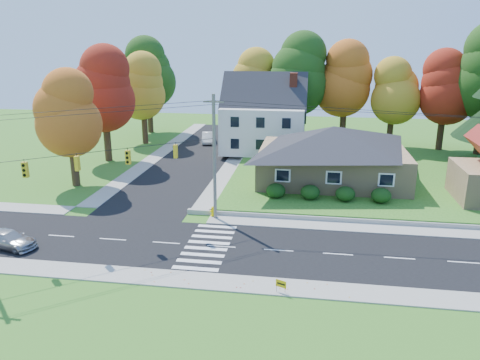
# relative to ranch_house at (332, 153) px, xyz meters

# --- Properties ---
(ground) EXTENTS (120.00, 120.00, 0.00)m
(ground) POSITION_rel_ranch_house_xyz_m (-8.00, -16.00, -3.27)
(ground) COLOR #3D7923
(road_main) EXTENTS (90.00, 8.00, 0.02)m
(road_main) POSITION_rel_ranch_house_xyz_m (-8.00, -16.00, -3.26)
(road_main) COLOR black
(road_main) RESTS_ON ground
(road_cross) EXTENTS (8.00, 44.00, 0.02)m
(road_cross) POSITION_rel_ranch_house_xyz_m (-16.00, 10.00, -3.25)
(road_cross) COLOR black
(road_cross) RESTS_ON ground
(sidewalk_north) EXTENTS (90.00, 2.00, 0.08)m
(sidewalk_north) POSITION_rel_ranch_house_xyz_m (-8.00, -11.00, -3.23)
(sidewalk_north) COLOR #9C9A90
(sidewalk_north) RESTS_ON ground
(sidewalk_south) EXTENTS (90.00, 2.00, 0.08)m
(sidewalk_south) POSITION_rel_ranch_house_xyz_m (-8.00, -21.00, -3.23)
(sidewalk_south) COLOR #9C9A90
(sidewalk_south) RESTS_ON ground
(lawn) EXTENTS (30.00, 30.00, 0.50)m
(lawn) POSITION_rel_ranch_house_xyz_m (5.00, 5.00, -3.02)
(lawn) COLOR #3D7923
(lawn) RESTS_ON ground
(ranch_house) EXTENTS (14.60, 10.60, 5.40)m
(ranch_house) POSITION_rel_ranch_house_xyz_m (0.00, 0.00, 0.00)
(ranch_house) COLOR tan
(ranch_house) RESTS_ON lawn
(colonial_house) EXTENTS (10.40, 8.40, 9.60)m
(colonial_house) POSITION_rel_ranch_house_xyz_m (-7.96, 12.00, 1.32)
(colonial_house) COLOR silver
(colonial_house) RESTS_ON lawn
(hedge_row) EXTENTS (10.70, 1.70, 1.27)m
(hedge_row) POSITION_rel_ranch_house_xyz_m (-0.50, -6.20, -2.13)
(hedge_row) COLOR #163A10
(hedge_row) RESTS_ON lawn
(traffic_infrastructure) EXTENTS (38.10, 10.66, 10.00)m
(traffic_infrastructure) POSITION_rel_ranch_house_xyz_m (-8.15, -14.65, 1.88)
(traffic_infrastructure) COLOR #666059
(traffic_infrastructure) RESTS_ON ground
(tree_lot_0) EXTENTS (6.72, 6.72, 12.51)m
(tree_lot_0) POSITION_rel_ranch_house_xyz_m (-10.00, 18.00, 5.04)
(tree_lot_0) COLOR #3F2A19
(tree_lot_0) RESTS_ON lawn
(tree_lot_1) EXTENTS (7.84, 7.84, 14.60)m
(tree_lot_1) POSITION_rel_ranch_house_xyz_m (-4.00, 17.00, 6.35)
(tree_lot_1) COLOR #3F2A19
(tree_lot_1) RESTS_ON lawn
(tree_lot_2) EXTENTS (7.28, 7.28, 13.56)m
(tree_lot_2) POSITION_rel_ranch_house_xyz_m (2.00, 18.00, 5.70)
(tree_lot_2) COLOR #3F2A19
(tree_lot_2) RESTS_ON lawn
(tree_lot_3) EXTENTS (6.16, 6.16, 11.47)m
(tree_lot_3) POSITION_rel_ranch_house_xyz_m (8.00, 17.00, 4.39)
(tree_lot_3) COLOR #3F2A19
(tree_lot_3) RESTS_ON lawn
(tree_lot_4) EXTENTS (6.72, 6.72, 12.51)m
(tree_lot_4) POSITION_rel_ranch_house_xyz_m (14.00, 16.00, 5.04)
(tree_lot_4) COLOR #3F2A19
(tree_lot_4) RESTS_ON lawn
(tree_west_0) EXTENTS (6.16, 6.16, 11.47)m
(tree_west_0) POSITION_rel_ranch_house_xyz_m (-25.00, -4.00, 3.89)
(tree_west_0) COLOR #3F2A19
(tree_west_0) RESTS_ON ground
(tree_west_1) EXTENTS (7.28, 7.28, 13.56)m
(tree_west_1) POSITION_rel_ranch_house_xyz_m (-26.00, 6.00, 5.20)
(tree_west_1) COLOR #3F2A19
(tree_west_1) RESTS_ON ground
(tree_west_2) EXTENTS (6.72, 6.72, 12.51)m
(tree_west_2) POSITION_rel_ranch_house_xyz_m (-25.00, 16.00, 4.54)
(tree_west_2) COLOR #3F2A19
(tree_west_2) RESTS_ON ground
(tree_west_3) EXTENTS (7.84, 7.84, 14.60)m
(tree_west_3) POSITION_rel_ranch_house_xyz_m (-27.00, 24.00, 5.85)
(tree_west_3) COLOR #3F2A19
(tree_west_3) RESTS_ON ground
(silver_sedan) EXTENTS (4.40, 2.50, 1.20)m
(silver_sedan) POSITION_rel_ranch_house_xyz_m (-22.54, -18.37, -2.64)
(silver_sedan) COLOR #9E9FA3
(silver_sedan) RESTS_ON road_main
(white_car) EXTENTS (2.31, 4.57, 1.44)m
(white_car) POSITION_rel_ranch_house_xyz_m (-16.44, 17.61, -2.53)
(white_car) COLOR silver
(white_car) RESTS_ON road_cross
(fire_hydrant) EXTENTS (0.51, 0.39, 0.88)m
(fire_hydrant) POSITION_rel_ranch_house_xyz_m (-9.78, -10.42, -2.84)
(fire_hydrant) COLOR #FCD000
(fire_hydrant) RESTS_ON ground
(yard_sign) EXTENTS (0.61, 0.29, 0.82)m
(yard_sign) POSITION_rel_ranch_house_xyz_m (-3.46, -21.64, -2.68)
(yard_sign) COLOR black
(yard_sign) RESTS_ON ground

